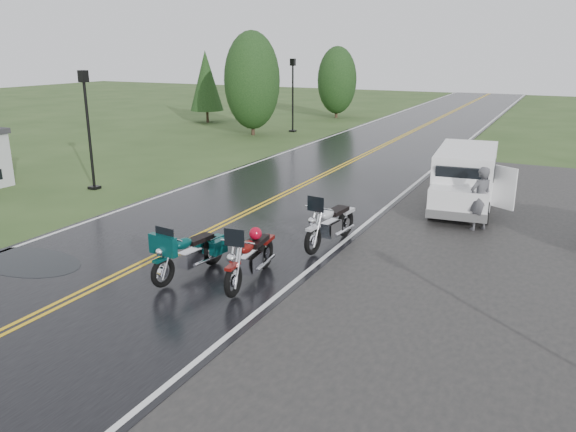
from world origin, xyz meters
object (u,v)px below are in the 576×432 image
Objects in this scene: person_at_van at (480,200)px; motorcycle_silver at (313,229)px; lamp_post_near_left at (89,131)px; lamp_post_far_left at (293,95)px; van_white at (434,188)px; motorcycle_red at (233,268)px; motorcycle_teal at (162,261)px.

motorcycle_silver is at bearing 5.65° from person_at_van.
person_at_van is 0.42× the size of lamp_post_near_left.
lamp_post_far_left reaches higher than motorcycle_silver.
person_at_van is at bearing -26.16° from van_white.
person_at_van is at bearing 54.93° from motorcycle_red.
person_at_van is (3.38, 4.10, 0.19)m from motorcycle_silver.
lamp_post_near_left reaches higher than motorcycle_silver.
lamp_post_far_left reaches higher than motorcycle_teal.
motorcycle_silver is 1.34× the size of person_at_van.
van_white is 1.14× the size of lamp_post_near_left.
van_white is at bearing -65.38° from person_at_van.
motorcycle_silver is 5.31m from person_at_van.
lamp_post_near_left reaches higher than person_at_van.
person_at_van is (5.47, 7.39, 0.25)m from motorcycle_teal.
motorcycle_teal is at bearing -178.38° from motorcycle_red.
lamp_post_far_left is at bearing 123.26° from motorcycle_silver.
motorcycle_teal is 0.52× the size of lamp_post_near_left.
van_white is (4.04, 7.92, 0.31)m from motorcycle_teal.
motorcycle_teal is (-1.64, -0.24, -0.05)m from motorcycle_red.
motorcycle_red is 0.56× the size of lamp_post_near_left.
lamp_post_near_left is (-8.19, 6.15, 1.52)m from motorcycle_teal.
motorcycle_red is 1.07× the size of motorcycle_teal.
van_white is at bearing 65.78° from motorcycle_red.
lamp_post_near_left is (-13.65, -1.23, 1.26)m from person_at_van.
motorcycle_silver is 0.57× the size of lamp_post_near_left.
van_white is at bearing 69.70° from motorcycle_teal.
lamp_post_far_left reaches higher than motorcycle_red.
van_white is 1.11× the size of lamp_post_far_left.
lamp_post_far_left is (-8.20, 23.04, 1.59)m from motorcycle_teal.
lamp_post_far_left reaches higher than van_white.
lamp_post_near_left is at bearing 170.17° from motorcycle_silver.
lamp_post_far_left reaches higher than person_at_van.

